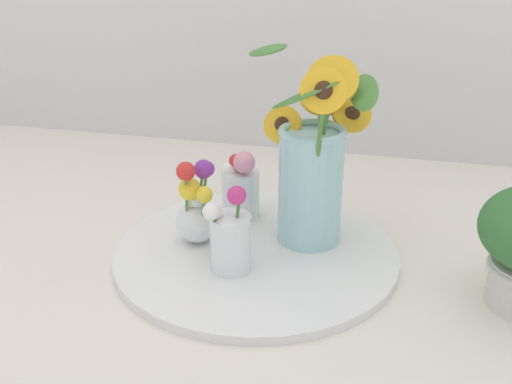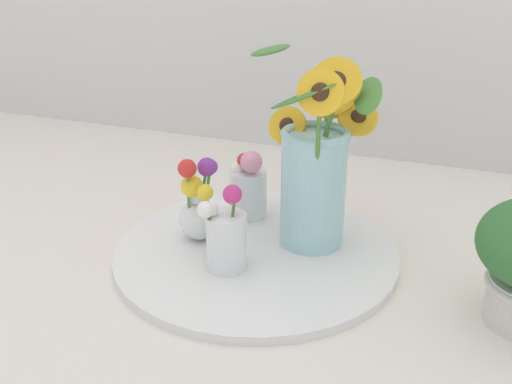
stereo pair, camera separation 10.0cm
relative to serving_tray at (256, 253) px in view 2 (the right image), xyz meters
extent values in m
plane|color=silver|center=(-0.01, -0.04, -0.01)|extent=(6.00, 6.00, 0.00)
cylinder|color=white|center=(0.00, 0.00, 0.00)|extent=(0.49, 0.49, 0.02)
cylinder|color=#9ED1D6|center=(0.08, 0.06, 0.11)|extent=(0.11, 0.11, 0.20)
torus|color=#9ED1D6|center=(0.08, 0.06, 0.21)|extent=(0.12, 0.12, 0.01)
cylinder|color=#4C8438|center=(0.11, 0.09, 0.14)|extent=(0.06, 0.05, 0.17)
cylinder|color=gold|center=(0.14, 0.12, 0.23)|extent=(0.08, 0.06, 0.07)
sphere|color=#382314|center=(0.14, 0.12, 0.23)|extent=(0.03, 0.03, 0.03)
cylinder|color=#4C8438|center=(0.05, 0.09, 0.12)|extent=(0.05, 0.01, 0.17)
cylinder|color=gold|center=(0.03, 0.09, 0.21)|extent=(0.08, 0.05, 0.08)
sphere|color=#382314|center=(0.03, 0.09, 0.21)|extent=(0.03, 0.03, 0.03)
cylinder|color=#4C8438|center=(0.08, 0.11, 0.15)|extent=(0.03, 0.06, 0.21)
cylinder|color=gold|center=(0.09, 0.14, 0.26)|extent=(0.09, 0.07, 0.08)
sphere|color=#382314|center=(0.09, 0.14, 0.26)|extent=(0.04, 0.04, 0.04)
cylinder|color=#4C8438|center=(0.10, 0.01, 0.18)|extent=(0.02, 0.07, 0.24)
cylinder|color=gold|center=(0.11, -0.02, 0.30)|extent=(0.08, 0.03, 0.07)
sphere|color=#382314|center=(0.11, -0.02, 0.30)|extent=(0.03, 0.03, 0.03)
cylinder|color=#4C8438|center=(0.10, 0.06, 0.17)|extent=(0.03, 0.02, 0.24)
cylinder|color=gold|center=(0.11, 0.07, 0.30)|extent=(0.09, 0.06, 0.08)
sphere|color=#382314|center=(0.11, 0.07, 0.30)|extent=(0.04, 0.04, 0.04)
cylinder|color=#4C8438|center=(0.09, 0.07, 0.18)|extent=(0.07, 0.03, 0.23)
cylinder|color=gold|center=(0.12, 0.08, 0.29)|extent=(0.07, 0.05, 0.07)
sphere|color=#382314|center=(0.12, 0.08, 0.29)|extent=(0.03, 0.03, 0.03)
ellipsoid|color=#477F38|center=(0.08, -0.01, 0.29)|extent=(0.11, 0.05, 0.06)
ellipsoid|color=#477F38|center=(0.01, 0.04, 0.34)|extent=(0.10, 0.15, 0.04)
ellipsoid|color=#477F38|center=(0.16, 0.08, 0.28)|extent=(0.07, 0.11, 0.06)
cylinder|color=white|center=(-0.02, -0.07, 0.06)|extent=(0.07, 0.07, 0.10)
cylinder|color=#427533|center=(-0.02, -0.08, 0.08)|extent=(0.01, 0.02, 0.11)
sphere|color=#C6337A|center=(-0.01, -0.07, 0.14)|extent=(0.03, 0.03, 0.03)
cylinder|color=#427533|center=(-0.04, -0.08, 0.07)|extent=(0.02, 0.01, 0.09)
sphere|color=white|center=(-0.05, -0.08, 0.11)|extent=(0.02, 0.02, 0.02)
cylinder|color=#427533|center=(-0.04, -0.09, 0.08)|extent=(0.02, 0.03, 0.08)
sphere|color=white|center=(-0.05, -0.10, 0.12)|extent=(0.03, 0.03, 0.03)
sphere|color=white|center=(-0.11, 0.00, 0.04)|extent=(0.07, 0.07, 0.07)
cylinder|color=white|center=(-0.11, 0.00, 0.09)|extent=(0.03, 0.03, 0.02)
cylinder|color=#568E42|center=(-0.12, -0.02, 0.09)|extent=(0.01, 0.02, 0.12)
sphere|color=red|center=(-0.11, -0.02, 0.15)|extent=(0.03, 0.03, 0.03)
cylinder|color=#568E42|center=(-0.09, -0.01, 0.07)|extent=(0.02, 0.02, 0.08)
sphere|color=yellow|center=(-0.08, -0.02, 0.11)|extent=(0.03, 0.03, 0.03)
cylinder|color=#568E42|center=(-0.10, 0.01, 0.09)|extent=(0.02, 0.02, 0.10)
sphere|color=purple|center=(-0.10, 0.02, 0.14)|extent=(0.03, 0.03, 0.03)
cylinder|color=#568E42|center=(-0.10, 0.02, 0.08)|extent=(0.02, 0.01, 0.12)
sphere|color=purple|center=(-0.09, 0.02, 0.14)|extent=(0.03, 0.03, 0.03)
cylinder|color=#568E42|center=(-0.11, -0.01, 0.07)|extent=(0.02, 0.01, 0.09)
sphere|color=yellow|center=(-0.11, -0.01, 0.11)|extent=(0.04, 0.04, 0.04)
cylinder|color=white|center=(-0.06, 0.12, 0.05)|extent=(0.07, 0.07, 0.09)
cylinder|color=#4C8438|center=(-0.06, 0.12, 0.07)|extent=(0.02, 0.01, 0.10)
sphere|color=red|center=(-0.07, 0.12, 0.12)|extent=(0.03, 0.03, 0.03)
cylinder|color=#4C8438|center=(-0.05, 0.12, 0.08)|extent=(0.01, 0.02, 0.10)
sphere|color=pink|center=(-0.05, 0.11, 0.12)|extent=(0.04, 0.04, 0.04)
cylinder|color=#4C8438|center=(-0.07, 0.12, 0.07)|extent=(0.02, 0.02, 0.07)
sphere|color=white|center=(-0.08, 0.12, 0.10)|extent=(0.03, 0.03, 0.03)
camera|label=1|loc=(0.22, -0.89, 0.52)|focal=42.00mm
camera|label=2|loc=(0.31, -0.86, 0.52)|focal=42.00mm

